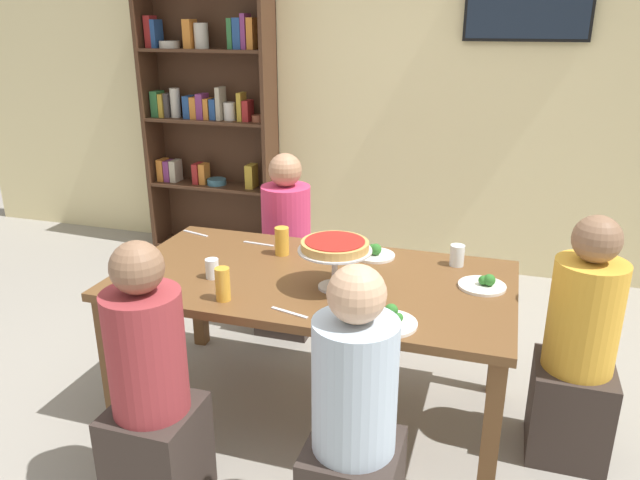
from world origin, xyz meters
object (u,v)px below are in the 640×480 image
Objects in this scene: deep_dish_pizza_stand at (335,249)px; diner_near_left at (152,399)px; diner_far_left at (287,257)px; salad_plate_spare at (374,253)px; cutlery_knife_near at (258,244)px; cutlery_fork_far at (289,313)px; cutlery_knife_far at (135,286)px; dining_table at (314,291)px; bookshelf at (209,115)px; diner_near_right at (353,436)px; beer_glass_amber_short at (223,284)px; cutlery_fork_near at (195,233)px; salad_plate_far_diner at (388,320)px; diner_head_east at (577,359)px; beer_glass_amber_tall at (282,241)px; salad_plate_near_diner at (484,284)px; water_glass_clear_far at (212,269)px; television at (529,3)px; water_glass_clear_near at (457,255)px.

diner_near_left is at bearing -127.95° from deep_dish_pizza_stand.
diner_far_left is 0.83m from salad_plate_spare.
cutlery_fork_far is (0.45, -0.73, 0.00)m from cutlery_knife_near.
cutlery_knife_far is at bearing -15.61° from diner_far_left.
bookshelf is at bearing 127.69° from dining_table.
beer_glass_amber_short is (-0.70, 0.41, 0.32)m from diner_near_right.
cutlery_knife_far is at bearing 112.81° from cutlery_fork_near.
salad_plate_far_diner is 0.73m from beer_glass_amber_short.
diner_head_east is 1.59m from beer_glass_amber_short.
diner_near_right is at bearing 152.97° from cutlery_fork_near.
cutlery_fork_near is (-1.05, 0.04, -0.02)m from salad_plate_spare.
dining_table is 0.37m from beer_glass_amber_tall.
salad_plate_spare is at bearing 13.19° from beer_glass_amber_tall.
salad_plate_far_diner is at bearing -125.89° from salad_plate_near_diner.
water_glass_clear_far is (1.10, -2.17, -0.37)m from bookshelf.
water_glass_clear_far is (-0.67, -0.49, 0.03)m from salad_plate_spare.
television is 2.88m from water_glass_clear_far.
diner_far_left reaches higher than salad_plate_spare.
diner_far_left reaches higher than water_glass_clear_near.
television is 8.98× the size of water_glass_clear_far.
salad_plate_spare is at bearing -43.39° from bookshelf.
diner_near_right is 10.84× the size of water_glass_clear_near.
cutlery_fork_near is (-0.40, -0.40, 0.25)m from diner_far_left.
dining_table is 10.37× the size of cutlery_knife_near.
cutlery_knife_near is 1.00× the size of cutlery_fork_far.
television is at bearing -23.56° from diner_near_left.
salad_plate_far_diner is (0.86, -1.15, 0.27)m from diner_far_left.
diner_near_right is at bearing 28.10° from diner_far_left.
diner_near_right reaches higher than water_glass_clear_near.
bookshelf is 2.71m from beer_glass_amber_short.
beer_glass_amber_tall reaches higher than cutlery_knife_near.
diner_head_east is 1.50m from beer_glass_amber_tall.
bookshelf is (-1.56, 2.02, 0.49)m from dining_table.
diner_head_east is 5.47× the size of salad_plate_spare.
water_glass_clear_near is at bearing -37.30° from bookshelf.
cutlery_knife_near is at bearing 149.69° from beer_glass_amber_tall.
cutlery_knife_near is at bearing -125.67° from television.
water_glass_clear_far is at bearing 141.42° from cutlery_fork_near.
diner_near_left is at bearing -67.84° from bookshelf.
diner_near_right is 1.71m from cutlery_fork_near.
dining_table is 0.54m from cutlery_knife_near.
salad_plate_near_diner is 1.47× the size of beer_glass_amber_tall.
salad_plate_near_diner is (0.38, 0.89, 0.27)m from diner_near_right.
diner_near_left is at bearing -119.26° from salad_plate_spare.
salad_plate_near_diner is at bearing 17.78° from deep_dish_pizza_stand.
water_glass_clear_far is at bearing -1.32° from diner_far_left.
television is 5.75× the size of beer_glass_amber_tall.
diner_near_right is 1.25m from cutlery_knife_far.
beer_glass_amber_tall is 0.44m from water_glass_clear_far.
bookshelf reaches higher than beer_glass_amber_short.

